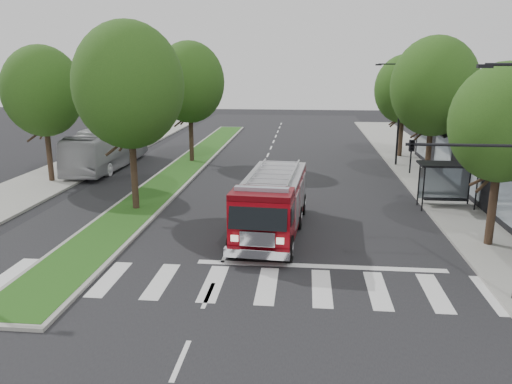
{
  "coord_description": "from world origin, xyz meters",
  "views": [
    {
      "loc": [
        3.25,
        -19.86,
        7.92
      ],
      "look_at": [
        0.92,
        3.78,
        1.8
      ],
      "focal_mm": 35.0,
      "sensor_mm": 36.0,
      "label": 1
    }
  ],
  "objects": [
    {
      "name": "median",
      "position": [
        -6.0,
        18.0,
        0.08
      ],
      "size": [
        3.0,
        50.0,
        0.15
      ],
      "color": "gray",
      "rests_on": "ground"
    },
    {
      "name": "tree_median_far",
      "position": [
        -6.0,
        20.0,
        6.49
      ],
      "size": [
        5.6,
        5.6,
        9.72
      ],
      "color": "black",
      "rests_on": "ground"
    },
    {
      "name": "sidewalk_right",
      "position": [
        12.5,
        10.0,
        0.07
      ],
      "size": [
        5.0,
        80.0,
        0.15
      ],
      "primitive_type": "cube",
      "color": "gray",
      "rests_on": "ground"
    },
    {
      "name": "tree_right_mid",
      "position": [
        11.5,
        14.0,
        6.49
      ],
      "size": [
        5.6,
        5.6,
        9.72
      ],
      "color": "black",
      "rests_on": "ground"
    },
    {
      "name": "tree_right_near",
      "position": [
        11.5,
        2.0,
        5.51
      ],
      "size": [
        4.4,
        4.4,
        8.05
      ],
      "color": "black",
      "rests_on": "ground"
    },
    {
      "name": "ground",
      "position": [
        0.0,
        0.0,
        0.0
      ],
      "size": [
        140.0,
        140.0,
        0.0
      ],
      "primitive_type": "plane",
      "color": "black",
      "rests_on": "ground"
    },
    {
      "name": "streetlight_right_near",
      "position": [
        9.61,
        -3.5,
        4.67
      ],
      "size": [
        4.08,
        0.22,
        8.0
      ],
      "color": "black",
      "rests_on": "ground"
    },
    {
      "name": "fire_engine",
      "position": [
        1.77,
        2.89,
        1.46
      ],
      "size": [
        3.27,
        8.96,
        3.05
      ],
      "rotation": [
        0.0,
        0.0,
        -0.07
      ],
      "color": "#57040A",
      "rests_on": "ground"
    },
    {
      "name": "city_bus",
      "position": [
        -12.0,
        17.24,
        1.59
      ],
      "size": [
        2.68,
        11.41,
        3.18
      ],
      "primitive_type": "imported",
      "rotation": [
        0.0,
        0.0,
        -0.0
      ],
      "color": "#AAAAAE",
      "rests_on": "ground"
    },
    {
      "name": "tree_right_far",
      "position": [
        11.5,
        24.0,
        5.84
      ],
      "size": [
        5.0,
        5.0,
        8.73
      ],
      "color": "black",
      "rests_on": "ground"
    },
    {
      "name": "bus_shelter",
      "position": [
        11.2,
        8.15,
        2.04
      ],
      "size": [
        3.2,
        1.6,
        2.61
      ],
      "color": "black",
      "rests_on": "ground"
    },
    {
      "name": "tree_left_mid",
      "position": [
        -14.0,
        12.0,
        6.16
      ],
      "size": [
        5.2,
        5.2,
        9.16
      ],
      "color": "black",
      "rests_on": "ground"
    },
    {
      "name": "sidewalk_left",
      "position": [
        -14.5,
        10.0,
        0.07
      ],
      "size": [
        5.0,
        80.0,
        0.15
      ],
      "primitive_type": "cube",
      "color": "gray",
      "rests_on": "ground"
    },
    {
      "name": "streetlight_right_far",
      "position": [
        10.35,
        20.0,
        4.48
      ],
      "size": [
        2.11,
        0.2,
        8.0
      ],
      "color": "black",
      "rests_on": "ground"
    },
    {
      "name": "tree_median_near",
      "position": [
        -6.0,
        6.0,
        6.81
      ],
      "size": [
        5.8,
        5.8,
        10.16
      ],
      "color": "black",
      "rests_on": "ground"
    }
  ]
}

